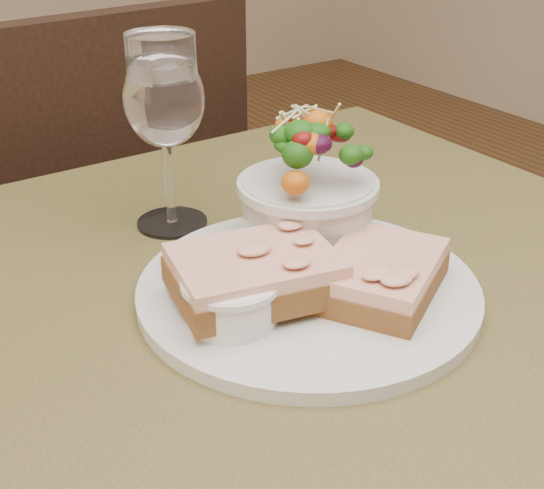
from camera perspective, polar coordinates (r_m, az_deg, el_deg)
cafe_table at (r=0.68m, az=1.76°, el=-12.39°), size 0.80×0.80×0.75m
chair_far at (r=1.41m, az=-13.22°, el=-7.27°), size 0.45×0.45×0.90m
dinner_plate at (r=0.64m, az=2.74°, el=-3.46°), size 0.29×0.29×0.01m
sandwich_front at (r=0.62m, az=8.19°, el=-2.26°), size 0.14×0.13×0.03m
sandwich_back at (r=0.60m, az=-1.30°, el=-2.21°), size 0.14×0.12×0.03m
ramekin at (r=0.58m, az=-3.10°, el=-4.05°), size 0.07×0.07×0.04m
salad_bowl at (r=0.68m, az=2.74°, el=4.73°), size 0.12×0.12×0.13m
garnish at (r=0.66m, az=-6.64°, el=-0.79°), size 0.05×0.04×0.02m
wine_glass at (r=0.72m, az=-8.11°, el=10.36°), size 0.08×0.08×0.18m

